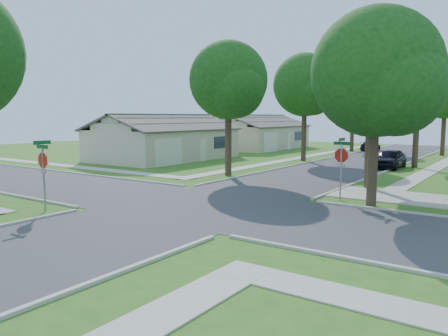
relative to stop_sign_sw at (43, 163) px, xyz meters
The scene contains 18 objects.
ground 6.95m from the stop_sign_sw, 45.00° to the left, with size 100.00×100.00×0.00m, color #2B5F19.
road_ns 6.95m from the stop_sign_sw, 45.00° to the left, with size 7.00×100.00×0.02m, color #333335.
sidewalk_ne 32.61m from the stop_sign_sw, 70.62° to the left, with size 1.20×40.00×0.04m, color #9E9B91.
sidewalk_nw 30.80m from the stop_sign_sw, 92.61° to the left, with size 1.20×40.00×0.04m, color #9E9B91.
driveway 17.38m from the stop_sign_sw, 43.12° to the left, with size 8.80×3.60×0.05m, color #9E9B91.
stop_sign_sw is the anchor object (origin of this frame).
stop_sign_ne 13.29m from the stop_sign_sw, 45.00° to the left, with size 1.05×0.80×2.98m.
tree_e_near 17.04m from the stop_sign_sw, 55.41° to the left, with size 4.97×4.80×8.28m.
tree_e_mid 27.71m from the stop_sign_sw, 69.80° to the left, with size 5.59×5.40×9.21m.
tree_e_far 40.04m from the stop_sign_sw, 76.27° to the left, with size 5.17×5.00×8.72m.
tree_w_near 14.30m from the stop_sign_sw, 89.77° to the left, with size 5.38×5.20×8.97m.
tree_w_mid 26.09m from the stop_sign_sw, 89.87° to the left, with size 5.80×5.60×9.56m.
tree_w_far 38.86m from the stop_sign_sw, 89.93° to the left, with size 4.76×4.60×8.04m.
tree_ne_corner 14.64m from the stop_sign_sw, 38.84° to the left, with size 5.80×5.60×8.66m.
house_nw_near 22.71m from the stop_sign_sw, 119.83° to the left, with size 8.42×13.60×4.23m.
house_nw_far 38.40m from the stop_sign_sw, 107.10° to the left, with size 8.42×13.60×4.23m.
car_curb_east 25.55m from the stop_sign_sw, 71.96° to the left, with size 1.77×4.40×1.50m, color black.
car_curb_west 40.87m from the stop_sign_sw, 87.90° to the left, with size 1.63×4.01×1.16m, color black.
Camera 1 is at (11.87, -15.21, 3.97)m, focal length 35.00 mm.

